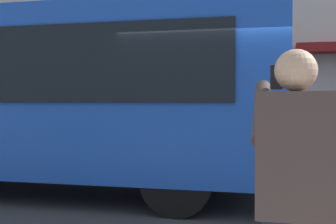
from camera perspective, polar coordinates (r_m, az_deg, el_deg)
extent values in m
plane|color=#38383A|center=(7.12, 6.47, -11.39)|extent=(60.00, 60.00, 0.00)
cube|color=#1947AD|center=(8.31, -17.71, 2.20)|extent=(9.00, 2.50, 2.60)
cylinder|color=black|center=(8.36, 4.49, -5.99)|extent=(1.00, 0.28, 1.00)
cylinder|color=black|center=(6.22, 1.11, -8.56)|extent=(1.00, 0.28, 1.00)
cube|color=#473833|center=(2.46, 15.72, -5.21)|extent=(0.40, 0.24, 0.66)
sphere|color=#D8A884|center=(2.45, 15.79, 5.08)|extent=(0.22, 0.22, 0.22)
cylinder|color=#473833|center=(2.60, 11.69, 0.04)|extent=(0.09, 0.48, 0.37)
cube|color=black|center=(2.74, 13.50, 4.27)|extent=(0.07, 0.01, 0.14)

